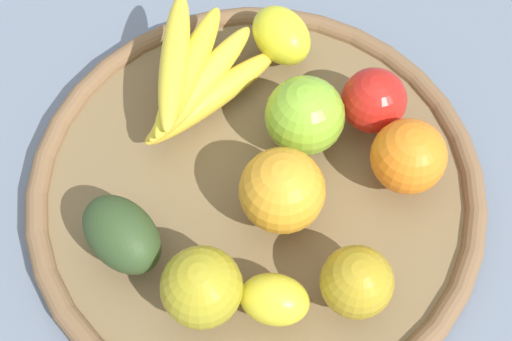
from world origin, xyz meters
The scene contains 12 objects.
ground_plane centered at (0.00, 0.00, 0.00)m, with size 2.40×2.40×0.00m, color slate.
basket centered at (0.00, 0.00, 0.02)m, with size 0.46×0.46×0.03m.
apple_0 centered at (0.14, -0.01, 0.06)m, with size 0.07×0.07×0.07m, color red.
apple_2 centered at (0.07, 0.01, 0.07)m, with size 0.08×0.08×0.08m, color #86BB2F.
banana_bunch centered at (0.01, 0.12, 0.06)m, with size 0.17×0.15×0.07m.
apple_1 centered at (-0.11, -0.07, 0.07)m, with size 0.07×0.07×0.07m, color #A89A22.
apple_3 centered at (0.00, -0.15, 0.06)m, with size 0.06×0.06×0.06m, color #B29220.
avocado centered at (-0.14, 0.02, 0.06)m, with size 0.09×0.06×0.06m, color #314723.
lemon_1 centered at (-0.06, -0.11, 0.05)m, with size 0.06×0.05×0.05m, color yellow.
lemon_0 centered at (0.12, 0.11, 0.06)m, with size 0.07×0.05×0.05m, color yellow.
orange_1 centered at (0.00, -0.04, 0.07)m, with size 0.08×0.08×0.08m, color gold.
orange_0 centered at (0.12, -0.08, 0.07)m, with size 0.07×0.07×0.07m, color orange.
Camera 1 is at (-0.19, -0.25, 0.64)m, focal length 48.89 mm.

